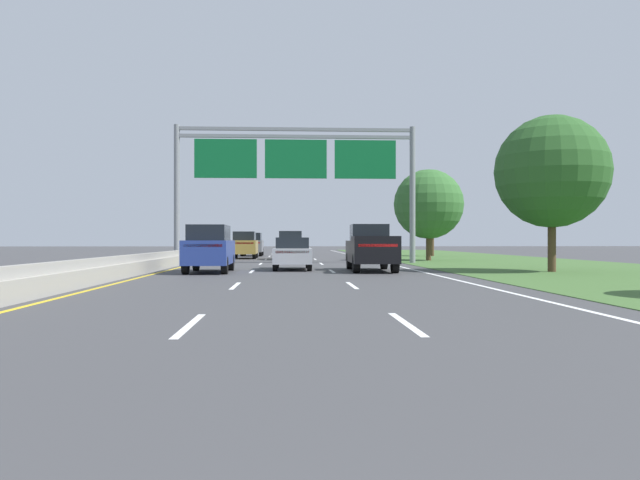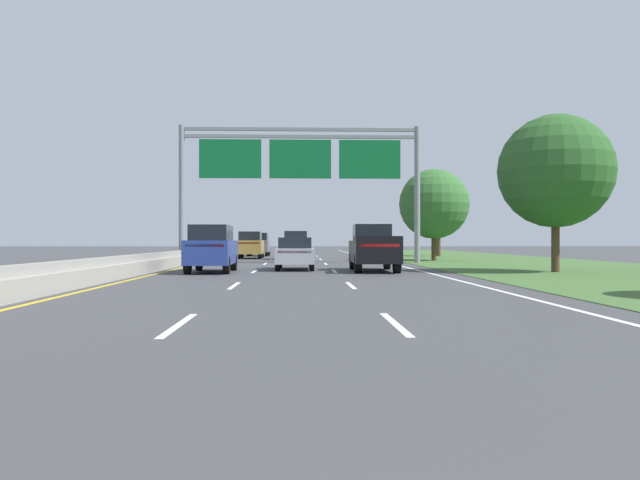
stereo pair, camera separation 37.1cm
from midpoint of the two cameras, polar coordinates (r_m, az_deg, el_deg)
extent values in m
plane|color=#3D3D3F|center=(35.05, -2.01, -2.37)|extent=(220.00, 220.00, 0.00)
cube|color=white|center=(10.78, -11.98, -7.68)|extent=(0.14, 3.00, 0.01)
cube|color=white|center=(19.66, -7.42, -4.21)|extent=(0.14, 3.00, 0.01)
cube|color=white|center=(28.62, -5.72, -2.90)|extent=(0.14, 3.00, 0.01)
cube|color=white|center=(37.60, -4.83, -2.21)|extent=(0.14, 3.00, 0.01)
cube|color=white|center=(46.58, -4.29, -1.79)|extent=(0.14, 3.00, 0.01)
cube|color=white|center=(55.57, -3.92, -1.50)|extent=(0.14, 3.00, 0.01)
cube|color=white|center=(64.57, -3.65, -1.29)|extent=(0.14, 3.00, 0.01)
cube|color=white|center=(73.56, -3.45, -1.14)|extent=(0.14, 3.00, 0.01)
cube|color=white|center=(82.56, -3.29, -1.02)|extent=(0.14, 3.00, 0.01)
cube|color=white|center=(10.78, 7.96, -7.68)|extent=(0.14, 3.00, 0.01)
cube|color=white|center=(19.66, 3.40, -4.21)|extent=(0.14, 3.00, 0.01)
cube|color=white|center=(28.62, 1.70, -2.90)|extent=(0.14, 3.00, 0.01)
cube|color=white|center=(37.60, 0.81, -2.21)|extent=(0.14, 3.00, 0.01)
cube|color=white|center=(46.58, 0.27, -1.79)|extent=(0.14, 3.00, 0.01)
cube|color=white|center=(55.57, -0.10, -1.50)|extent=(0.14, 3.00, 0.01)
cube|color=white|center=(64.57, -0.37, -1.29)|extent=(0.14, 3.00, 0.01)
cube|color=white|center=(73.56, -0.57, -1.14)|extent=(0.14, 3.00, 0.01)
cube|color=white|center=(82.56, -0.73, -1.02)|extent=(0.14, 3.00, 0.01)
cube|color=white|center=(35.55, 7.55, -2.34)|extent=(0.16, 106.00, 0.01)
cube|color=gold|center=(35.55, -11.57, -2.34)|extent=(0.16, 106.00, 0.01)
cube|color=#3D602D|center=(37.73, 19.71, -2.19)|extent=(14.00, 110.00, 0.02)
cube|color=#99968E|center=(35.66, -12.68, -1.89)|extent=(0.60, 110.00, 0.55)
cube|color=#99968E|center=(35.65, -12.68, -1.21)|extent=(0.25, 110.00, 0.30)
cylinder|color=gray|center=(39.14, -12.41, 4.16)|extent=(0.36, 0.36, 8.59)
cylinder|color=gray|center=(39.25, 9.26, 4.15)|extent=(0.36, 0.36, 8.59)
cube|color=gray|center=(39.02, -1.56, 10.20)|extent=(14.70, 0.24, 0.20)
cube|color=gray|center=(38.94, -1.56, 9.55)|extent=(14.70, 0.24, 0.20)
cube|color=#0C602D|center=(38.76, -8.03, 7.46)|extent=(3.83, 0.12, 2.41)
cube|color=#0C602D|center=(38.55, -1.56, 7.50)|extent=(3.83, 0.12, 2.41)
cube|color=#0C602D|center=(38.83, 4.90, 7.45)|extent=(3.83, 0.12, 2.41)
cube|color=black|center=(28.84, 5.34, -1.05)|extent=(2.13, 5.45, 1.00)
cube|color=black|center=(29.68, 5.17, 0.69)|extent=(1.77, 1.94, 0.78)
cube|color=#B21414|center=(26.19, 5.94, -0.50)|extent=(1.68, 0.12, 0.12)
cube|color=black|center=(27.12, 5.72, 0.15)|extent=(2.05, 1.99, 0.20)
cylinder|color=black|center=(30.61, 3.40, -1.93)|extent=(0.32, 0.85, 0.84)
cylinder|color=black|center=(30.77, 6.56, -1.92)|extent=(0.32, 0.85, 0.84)
cylinder|color=black|center=(26.95, 3.94, -2.19)|extent=(0.32, 0.85, 0.84)
cylinder|color=black|center=(27.13, 7.53, -2.17)|extent=(0.32, 0.85, 0.84)
cube|color=silver|center=(46.13, -2.04, -0.68)|extent=(1.91, 4.70, 1.05)
cube|color=black|center=(45.98, -2.04, 0.39)|extent=(1.64, 3.00, 0.68)
cube|color=#B21414|center=(43.82, -2.03, -0.31)|extent=(1.60, 0.08, 0.12)
cylinder|color=black|center=(47.74, -3.02, -1.29)|extent=(0.26, 0.76, 0.76)
cylinder|color=black|center=(47.74, -1.06, -1.29)|extent=(0.26, 0.76, 0.76)
cylinder|color=black|center=(44.55, -3.09, -1.38)|extent=(0.26, 0.76, 0.76)
cylinder|color=black|center=(44.55, -0.98, -1.38)|extent=(0.26, 0.76, 0.76)
cube|color=navy|center=(28.06, -9.59, -1.11)|extent=(1.94, 4.71, 1.05)
cube|color=black|center=(27.91, -9.63, 0.66)|extent=(1.66, 3.01, 0.68)
cube|color=#B21414|center=(25.77, -10.23, -0.51)|extent=(1.60, 0.09, 0.12)
cylinder|color=black|center=(29.77, -10.78, -2.06)|extent=(0.27, 0.76, 0.76)
cylinder|color=black|center=(29.58, -7.63, -2.07)|extent=(0.27, 0.76, 0.76)
cylinder|color=black|center=(26.61, -11.77, -2.30)|extent=(0.27, 0.76, 0.76)
cylinder|color=black|center=(26.40, -8.26, -2.32)|extent=(0.27, 0.76, 0.76)
cube|color=slate|center=(56.78, -5.50, -0.56)|extent=(1.91, 4.70, 1.05)
cube|color=black|center=(56.63, -5.51, 0.31)|extent=(1.64, 3.00, 0.68)
cube|color=#B21414|center=(54.47, -5.65, -0.25)|extent=(1.60, 0.08, 0.12)
cylinder|color=black|center=(58.44, -6.21, -1.06)|extent=(0.26, 0.76, 0.76)
cylinder|color=black|center=(58.34, -4.60, -1.06)|extent=(0.26, 0.76, 0.76)
cylinder|color=black|center=(55.25, -6.46, -1.12)|extent=(0.26, 0.76, 0.76)
cylinder|color=black|center=(55.14, -4.76, -1.12)|extent=(0.26, 0.76, 0.76)
cube|color=#A38438|center=(48.91, -6.23, -0.65)|extent=(1.93, 4.71, 1.05)
cube|color=black|center=(48.75, -6.24, 0.37)|extent=(1.65, 3.01, 0.68)
cube|color=#B21414|center=(46.60, -6.42, -0.29)|extent=(1.60, 0.09, 0.12)
cylinder|color=black|center=(50.57, -7.03, -1.22)|extent=(0.26, 0.76, 0.76)
cylinder|color=black|center=(50.46, -5.18, -1.22)|extent=(0.26, 0.76, 0.76)
cylinder|color=black|center=(47.38, -7.35, -1.30)|extent=(0.26, 0.76, 0.76)
cylinder|color=black|center=(47.27, -5.37, -1.30)|extent=(0.26, 0.76, 0.76)
cube|color=#B2B5BA|center=(30.14, -1.97, -1.45)|extent=(1.85, 4.41, 0.72)
cube|color=black|center=(30.08, -1.97, -0.27)|extent=(1.58, 2.31, 0.52)
cube|color=#B21414|center=(27.98, -1.99, -1.11)|extent=(1.53, 0.09, 0.12)
cylinder|color=black|center=(31.66, -3.40, -2.03)|extent=(0.22, 0.66, 0.66)
cylinder|color=black|center=(31.65, -0.50, -2.03)|extent=(0.22, 0.66, 0.66)
cylinder|color=black|center=(28.68, -3.58, -2.24)|extent=(0.22, 0.66, 0.66)
cylinder|color=black|center=(28.67, -0.38, -2.24)|extent=(0.22, 0.66, 0.66)
cylinder|color=#4C3823|center=(29.58, 21.30, -0.38)|extent=(0.36, 0.36, 2.51)
sphere|color=#285623|center=(29.74, 21.30, 5.96)|extent=(5.07, 5.07, 5.07)
cylinder|color=#4C3823|center=(43.86, 10.75, -0.58)|extent=(0.36, 0.36, 2.03)
sphere|color=#33662D|center=(43.93, 10.74, 3.30)|extent=(4.89, 4.89, 4.89)
cylinder|color=#4C3823|center=(56.02, 11.11, -0.13)|extent=(0.36, 0.36, 2.67)
sphere|color=#234C1E|center=(56.08, 11.11, 2.65)|extent=(3.46, 3.46, 3.46)
camera|label=1|loc=(0.19, -89.52, 0.00)|focal=34.57mm
camera|label=2|loc=(0.19, 90.48, 0.00)|focal=34.57mm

